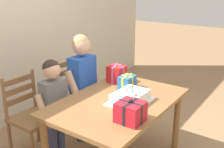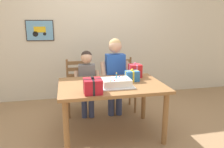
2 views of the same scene
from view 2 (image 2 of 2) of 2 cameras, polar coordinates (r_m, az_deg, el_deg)
The scene contains 11 objects.
ground_plane at distance 3.22m, azimuth -0.16°, elevation -15.34°, with size 20.00×20.00×0.00m, color #997551.
back_wall at distance 4.50m, azimuth -4.84°, elevation 10.33°, with size 6.40×0.11×2.60m.
dining_table at distance 2.96m, azimuth -0.17°, elevation -4.40°, with size 1.40×0.95×0.74m.
birthday_cake at distance 2.81m, azimuth 1.12°, elevation -2.32°, with size 0.44×0.34×0.19m.
gift_box_red_large at distance 2.56m, azimuth -5.05°, elevation -3.16°, with size 0.21×0.22×0.21m.
gift_box_beside_cake at distance 3.30m, azimuth 6.05°, elevation 0.88°, with size 0.18×0.19×0.23m.
gift_box_corner_small at distance 3.07m, azimuth 5.27°, elevation -0.50°, with size 0.19×0.14×0.18m.
chair_left at distance 3.80m, azimuth -8.56°, elevation -3.21°, with size 0.42×0.42×0.92m.
chair_right at distance 3.91m, azimuth 2.60°, elevation -2.55°, with size 0.44×0.44×0.92m.
child_older at distance 3.55m, azimuth 0.83°, elevation 1.09°, with size 0.47×0.26×1.30m.
child_younger at distance 3.50m, azimuth -6.54°, elevation -1.04°, with size 0.42×0.24×1.11m.
Camera 2 is at (-0.59, -2.75, 1.57)m, focal length 34.98 mm.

